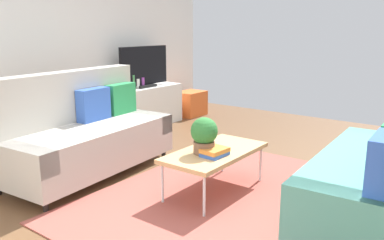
{
  "coord_description": "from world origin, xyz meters",
  "views": [
    {
      "loc": [
        -3.0,
        -1.92,
        1.56
      ],
      "look_at": [
        0.11,
        0.42,
        0.65
      ],
      "focal_mm": 37.12,
      "sensor_mm": 36.0,
      "label": 1
    }
  ],
  "objects_px": {
    "tv": "(144,67)",
    "storage_trunk": "(191,103)",
    "table_book_0": "(215,154)",
    "vase_1": "(121,85)",
    "potted_plant": "(204,135)",
    "vase_0": "(114,86)",
    "coffee_table": "(215,153)",
    "tv_console": "(144,107)",
    "bottle_0": "(134,82)",
    "bottle_1": "(138,84)",
    "couch_beige": "(86,133)",
    "couch_green": "(384,171)",
    "bottle_2": "(143,83)"
  },
  "relations": [
    {
      "from": "tv",
      "to": "storage_trunk",
      "type": "distance_m",
      "value": 1.32
    },
    {
      "from": "table_book_0",
      "to": "vase_1",
      "type": "distance_m",
      "value": 2.82
    },
    {
      "from": "potted_plant",
      "to": "vase_0",
      "type": "height_order",
      "value": "vase_0"
    },
    {
      "from": "coffee_table",
      "to": "storage_trunk",
      "type": "bearing_deg",
      "value": 41.08
    },
    {
      "from": "tv",
      "to": "tv_console",
      "type": "bearing_deg",
      "value": 90.0
    },
    {
      "from": "tv",
      "to": "bottle_0",
      "type": "xyz_separation_m",
      "value": [
        -0.26,
        -0.02,
        -0.2
      ]
    },
    {
      "from": "potted_plant",
      "to": "bottle_1",
      "type": "relative_size",
      "value": 2.26
    },
    {
      "from": "couch_beige",
      "to": "vase_0",
      "type": "distance_m",
      "value": 1.69
    },
    {
      "from": "couch_green",
      "to": "vase_0",
      "type": "relative_size",
      "value": 12.39
    },
    {
      "from": "bottle_1",
      "to": "coffee_table",
      "type": "bearing_deg",
      "value": -119.95
    },
    {
      "from": "vase_0",
      "to": "tv",
      "type": "bearing_deg",
      "value": -6.88
    },
    {
      "from": "tv",
      "to": "couch_green",
      "type": "bearing_deg",
      "value": -108.06
    },
    {
      "from": "storage_trunk",
      "to": "vase_0",
      "type": "distance_m",
      "value": 1.76
    },
    {
      "from": "couch_beige",
      "to": "bottle_0",
      "type": "relative_size",
      "value": 9.0
    },
    {
      "from": "storage_trunk",
      "to": "table_book_0",
      "type": "height_order",
      "value": "table_book_0"
    },
    {
      "from": "tv",
      "to": "potted_plant",
      "type": "distance_m",
      "value": 2.88
    },
    {
      "from": "coffee_table",
      "to": "bottle_1",
      "type": "bearing_deg",
      "value": 60.05
    },
    {
      "from": "couch_green",
      "to": "bottle_1",
      "type": "distance_m",
      "value": 3.92
    },
    {
      "from": "bottle_1",
      "to": "bottle_2",
      "type": "height_order",
      "value": "bottle_2"
    },
    {
      "from": "storage_trunk",
      "to": "table_book_0",
      "type": "xyz_separation_m",
      "value": [
        -2.76,
        -2.37,
        0.22
      ]
    },
    {
      "from": "couch_beige",
      "to": "bottle_1",
      "type": "bearing_deg",
      "value": -157.19
    },
    {
      "from": "tv",
      "to": "vase_1",
      "type": "distance_m",
      "value": 0.5
    },
    {
      "from": "couch_green",
      "to": "bottle_2",
      "type": "relative_size",
      "value": 11.96
    },
    {
      "from": "tv",
      "to": "bottle_2",
      "type": "relative_size",
      "value": 6.16
    },
    {
      "from": "tv_console",
      "to": "couch_green",
      "type": "bearing_deg",
      "value": -107.97
    },
    {
      "from": "tv",
      "to": "table_book_0",
      "type": "relative_size",
      "value": 4.17
    },
    {
      "from": "coffee_table",
      "to": "table_book_0",
      "type": "xyz_separation_m",
      "value": [
        -0.14,
        -0.09,
        0.04
      ]
    },
    {
      "from": "table_book_0",
      "to": "potted_plant",
      "type": "bearing_deg",
      "value": 89.89
    },
    {
      "from": "storage_trunk",
      "to": "vase_0",
      "type": "xyz_separation_m",
      "value": [
        -1.68,
        0.15,
        0.5
      ]
    },
    {
      "from": "bottle_1",
      "to": "bottle_2",
      "type": "bearing_deg",
      "value": 0.0
    },
    {
      "from": "storage_trunk",
      "to": "table_book_0",
      "type": "relative_size",
      "value": 2.17
    },
    {
      "from": "tv_console",
      "to": "bottle_0",
      "type": "distance_m",
      "value": 0.5
    },
    {
      "from": "bottle_2",
      "to": "coffee_table",
      "type": "bearing_deg",
      "value": -121.91
    },
    {
      "from": "coffee_table",
      "to": "vase_0",
      "type": "xyz_separation_m",
      "value": [
        0.94,
        2.44,
        0.33
      ]
    },
    {
      "from": "couch_green",
      "to": "tv",
      "type": "distance_m",
      "value": 4.02
    },
    {
      "from": "tv_console",
      "to": "bottle_1",
      "type": "distance_m",
      "value": 0.43
    },
    {
      "from": "bottle_0",
      "to": "tv",
      "type": "bearing_deg",
      "value": 4.38
    },
    {
      "from": "coffee_table",
      "to": "vase_0",
      "type": "bearing_deg",
      "value": 68.86
    },
    {
      "from": "couch_beige",
      "to": "tv_console",
      "type": "height_order",
      "value": "couch_beige"
    },
    {
      "from": "potted_plant",
      "to": "bottle_0",
      "type": "relative_size",
      "value": 1.56
    },
    {
      "from": "vase_0",
      "to": "bottle_2",
      "type": "relative_size",
      "value": 0.97
    },
    {
      "from": "couch_beige",
      "to": "bottle_0",
      "type": "height_order",
      "value": "couch_beige"
    },
    {
      "from": "tv_console",
      "to": "bottle_0",
      "type": "bearing_deg",
      "value": -171.29
    },
    {
      "from": "coffee_table",
      "to": "storage_trunk",
      "type": "relative_size",
      "value": 2.12
    },
    {
      "from": "table_book_0",
      "to": "bottle_0",
      "type": "height_order",
      "value": "bottle_0"
    },
    {
      "from": "storage_trunk",
      "to": "vase_0",
      "type": "relative_size",
      "value": 3.32
    },
    {
      "from": "tv",
      "to": "bottle_0",
      "type": "relative_size",
      "value": 4.57
    },
    {
      "from": "tv_console",
      "to": "table_book_0",
      "type": "xyz_separation_m",
      "value": [
        -1.66,
        -2.47,
        0.12
      ]
    },
    {
      "from": "tv_console",
      "to": "storage_trunk",
      "type": "height_order",
      "value": "tv_console"
    },
    {
      "from": "couch_beige",
      "to": "bottle_2",
      "type": "height_order",
      "value": "couch_beige"
    }
  ]
}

